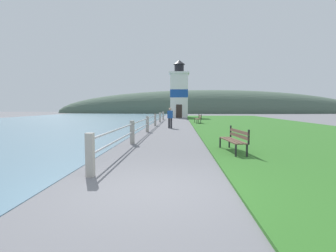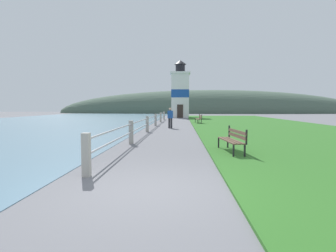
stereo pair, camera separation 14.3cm
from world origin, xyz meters
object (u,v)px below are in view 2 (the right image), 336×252
object	(u,v)px
person_strolling	(170,117)
park_bench_near	(233,138)
lighthouse	(180,93)
park_bench_midway	(199,118)

from	to	relation	value
person_strolling	park_bench_near	bearing A→B (deg)	-151.90
park_bench_near	lighthouse	xyz separation A→B (m)	(-2.08, 31.28, 3.32)
park_bench_near	person_strolling	bearing A→B (deg)	-82.65
park_bench_midway	lighthouse	world-z (taller)	lighthouse
person_strolling	park_bench_midway	bearing A→B (deg)	-10.70
park_bench_midway	lighthouse	size ratio (longest dim) A/B	0.21
park_bench_near	lighthouse	world-z (taller)	lighthouse
park_bench_near	lighthouse	distance (m)	31.52
park_bench_near	park_bench_midway	size ratio (longest dim) A/B	1.07
park_bench_near	lighthouse	bearing A→B (deg)	-92.91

